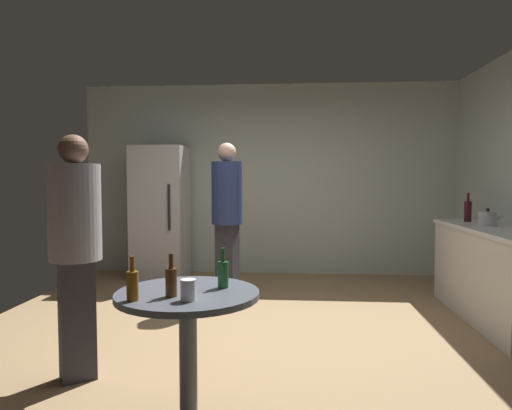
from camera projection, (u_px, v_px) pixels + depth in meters
The scene contains 13 objects.
ground_plane at pixel (254, 339), 4.05m from camera, with size 5.20×5.20×0.10m, color #9E7C56.
wall_back at pixel (269, 180), 6.59m from camera, with size 5.32×0.06×2.70m, color beige.
refrigerator at pixel (161, 212), 6.30m from camera, with size 0.70×0.68×1.80m.
kitchen_counter at pixel (498, 275), 4.36m from camera, with size 0.64×1.91×0.90m.
kettle at pixel (488, 219), 4.47m from camera, with size 0.24×0.17×0.18m.
wine_bottle_on_counter at pixel (468, 211), 4.92m from camera, with size 0.08×0.08×0.31m.
foreground_table at pixel (188, 310), 2.56m from camera, with size 0.80×0.80×0.73m.
beer_bottle_amber at pixel (133, 284), 2.36m from camera, with size 0.06×0.06×0.23m.
beer_bottle_brown at pixel (171, 281), 2.44m from camera, with size 0.06×0.06×0.23m.
beer_bottle_green at pixel (223, 273), 2.63m from camera, with size 0.06×0.06×0.23m.
plastic_cup_white at pixel (188, 290), 2.36m from camera, with size 0.08×0.08×0.11m, color white.
person_in_navy_shirt at pixel (227, 209), 5.05m from camera, with size 0.44×0.44×1.75m.
person_in_gray_shirt at pixel (75, 238), 3.07m from camera, with size 0.47×0.47×1.65m.
Camera 1 is at (0.32, -3.96, 1.36)m, focal length 32.23 mm.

